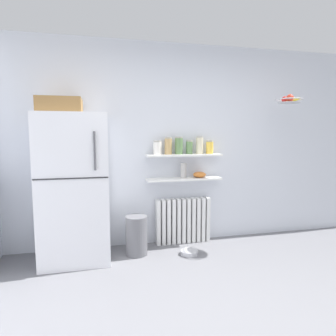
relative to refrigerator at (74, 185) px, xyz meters
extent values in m
plane|color=slate|center=(1.33, -1.18, -0.87)|extent=(7.04, 7.04, 0.00)
cube|color=silver|center=(1.33, 0.37, 0.43)|extent=(7.04, 0.10, 2.60)
cube|color=silver|center=(0.00, 0.00, -0.04)|extent=(0.76, 0.63, 1.67)
cube|color=#262628|center=(0.00, -0.32, 0.12)|extent=(0.74, 0.01, 0.01)
cylinder|color=#4C4C51|center=(0.25, -0.34, 0.40)|extent=(0.02, 0.02, 0.40)
cube|color=olive|center=(-0.11, 0.00, 0.88)|extent=(0.45, 0.44, 0.16)
cube|color=white|center=(1.02, 0.24, -0.57)|extent=(0.05, 0.12, 0.60)
cube|color=white|center=(1.08, 0.24, -0.57)|extent=(0.05, 0.12, 0.60)
cube|color=white|center=(1.15, 0.24, -0.57)|extent=(0.05, 0.12, 0.60)
cube|color=white|center=(1.22, 0.24, -0.57)|extent=(0.05, 0.12, 0.60)
cube|color=white|center=(1.29, 0.24, -0.57)|extent=(0.05, 0.12, 0.60)
cube|color=white|center=(1.36, 0.24, -0.57)|extent=(0.05, 0.12, 0.60)
cube|color=white|center=(1.43, 0.24, -0.57)|extent=(0.05, 0.12, 0.60)
cube|color=white|center=(1.49, 0.24, -0.57)|extent=(0.05, 0.12, 0.60)
cube|color=white|center=(1.56, 0.24, -0.57)|extent=(0.05, 0.12, 0.60)
cube|color=white|center=(1.63, 0.24, -0.57)|extent=(0.05, 0.12, 0.60)
cube|color=white|center=(1.70, 0.24, -0.57)|extent=(0.05, 0.12, 0.60)
cube|color=white|center=(1.36, 0.21, -0.01)|extent=(0.98, 0.22, 0.02)
cube|color=white|center=(1.36, 0.21, 0.30)|extent=(0.98, 0.22, 0.02)
cylinder|color=silver|center=(1.01, 0.21, 0.39)|extent=(0.11, 0.11, 0.16)
cylinder|color=gray|center=(1.01, 0.21, 0.48)|extent=(0.10, 0.10, 0.02)
cylinder|color=tan|center=(1.15, 0.21, 0.42)|extent=(0.09, 0.09, 0.20)
cylinder|color=gray|center=(1.15, 0.21, 0.53)|extent=(0.09, 0.09, 0.02)
cylinder|color=#5B7F4C|center=(1.29, 0.21, 0.42)|extent=(0.10, 0.10, 0.21)
cylinder|color=gray|center=(1.29, 0.21, 0.53)|extent=(0.09, 0.09, 0.02)
cylinder|color=#5B7F4C|center=(1.43, 0.21, 0.40)|extent=(0.09, 0.09, 0.16)
cylinder|color=gray|center=(1.43, 0.21, 0.49)|extent=(0.08, 0.08, 0.02)
cylinder|color=beige|center=(1.57, 0.21, 0.42)|extent=(0.09, 0.09, 0.21)
cylinder|color=gray|center=(1.57, 0.21, 0.54)|extent=(0.08, 0.08, 0.02)
cylinder|color=yellow|center=(1.71, 0.21, 0.39)|extent=(0.09, 0.09, 0.16)
cylinder|color=gray|center=(1.71, 0.21, 0.48)|extent=(0.09, 0.09, 0.02)
cylinder|color=#B2ADA8|center=(1.35, 0.21, 0.10)|extent=(0.08, 0.08, 0.19)
ellipsoid|color=orange|center=(1.57, 0.21, 0.04)|extent=(0.17, 0.17, 0.08)
cylinder|color=slate|center=(0.70, -0.02, -0.64)|extent=(0.26, 0.26, 0.47)
cylinder|color=#B7B7BC|center=(1.32, -0.17, -0.85)|extent=(0.21, 0.21, 0.05)
torus|color=#B2B2B7|center=(2.64, -0.11, 1.01)|extent=(0.33, 0.33, 0.01)
cylinder|color=#A8A8AD|center=(2.64, -0.11, 0.97)|extent=(0.27, 0.27, 0.01)
sphere|color=gold|center=(2.69, -0.10, 1.01)|extent=(0.07, 0.07, 0.07)
sphere|color=red|center=(2.60, -0.07, 1.01)|extent=(0.08, 0.08, 0.08)
sphere|color=red|center=(2.60, -0.18, 1.02)|extent=(0.09, 0.09, 0.09)
ellipsoid|color=yellow|center=(2.68, -0.14, 1.00)|extent=(0.18, 0.10, 0.08)
camera|label=1|loc=(0.29, -3.45, 0.58)|focal=31.58mm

